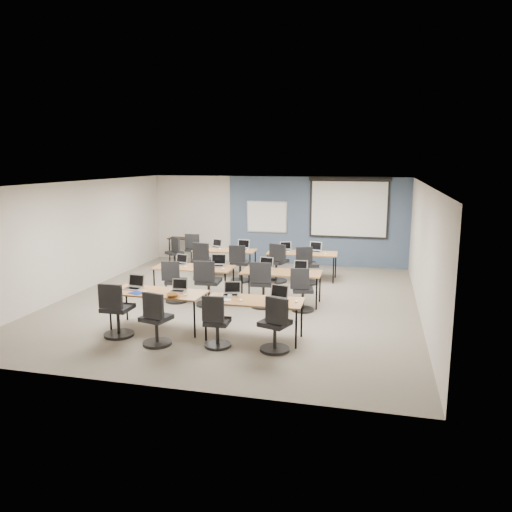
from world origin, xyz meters
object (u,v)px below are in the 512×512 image
(task_chair_4, at_px, (175,285))
(laptop_6, at_px, (266,266))
(whiteboard, at_px, (267,217))
(laptop_5, at_px, (217,263))
(task_chair_10, at_px, (276,266))
(task_chair_11, at_px, (307,268))
(task_chair_6, at_px, (263,288))
(spare_chair_a, at_px, (194,253))
(training_table_front_right, at_px, (254,302))
(task_chair_9, at_px, (239,267))
(laptop_1, at_px, (178,288))
(task_chair_1, at_px, (156,323))
(task_chair_0, at_px, (116,314))
(utility_table, at_px, (182,241))
(spare_chair_b, at_px, (175,255))
(training_table_mid_right, at_px, (281,274))
(laptop_0, at_px, (134,285))
(task_chair_2, at_px, (216,326))
(training_table_mid_left, at_px, (194,269))
(laptop_9, at_px, (243,247))
(projector_screen, at_px, (349,205))
(laptop_4, at_px, (181,262))
(training_table_back_right, at_px, (302,254))
(laptop_11, at_px, (315,249))
(laptop_3, at_px, (278,296))
(laptop_8, at_px, (216,245))
(laptop_10, at_px, (285,248))
(task_chair_5, at_px, (208,287))
(training_table_back_left, at_px, (225,251))
(task_chair_7, at_px, (302,293))
(task_chair_8, at_px, (203,264))
(training_table_front_left, at_px, (158,294))

(task_chair_4, height_order, laptop_6, laptop_6)
(whiteboard, distance_m, laptop_5, 4.13)
(task_chair_10, height_order, task_chair_11, task_chair_10)
(task_chair_6, distance_m, spare_chair_a, 4.74)
(training_table_front_right, distance_m, task_chair_10, 4.30)
(task_chair_9, xyz_separation_m, spare_chair_a, (-1.86, 1.55, 0.01))
(laptop_1, xyz_separation_m, task_chair_1, (-0.02, -0.99, -0.38))
(whiteboard, distance_m, task_chair_0, 7.36)
(task_chair_10, bearing_deg, utility_table, 168.44)
(task_chair_0, height_order, spare_chair_b, task_chair_0)
(laptop_5, height_order, task_chair_9, task_chair_9)
(training_table_mid_right, relative_size, task_chair_6, 1.71)
(laptop_0, distance_m, task_chair_4, 1.67)
(laptop_1, xyz_separation_m, task_chair_2, (1.03, -0.82, -0.40))
(training_table_mid_left, height_order, laptop_9, laptop_9)
(whiteboard, bearing_deg, training_table_mid_left, -100.41)
(projector_screen, relative_size, laptop_4, 7.90)
(training_table_back_right, height_order, laptop_11, laptop_11)
(training_table_mid_left, relative_size, laptop_3, 5.44)
(training_table_mid_right, height_order, laptop_3, laptop_3)
(laptop_5, height_order, laptop_6, laptop_5)
(laptop_9, bearing_deg, task_chair_1, -83.96)
(laptop_8, height_order, laptop_10, laptop_10)
(laptop_6, bearing_deg, training_table_front_right, -70.24)
(whiteboard, bearing_deg, laptop_0, -100.51)
(whiteboard, xyz_separation_m, laptop_11, (1.73, -1.64, -0.66))
(task_chair_1, height_order, task_chair_5, task_chair_5)
(training_table_back_right, distance_m, task_chair_6, 2.92)
(laptop_6, bearing_deg, task_chair_11, 77.14)
(training_table_back_right, xyz_separation_m, spare_chair_b, (-3.89, 0.42, -0.29))
(training_table_back_right, bearing_deg, laptop_6, -106.65)
(laptop_1, distance_m, laptop_11, 5.21)
(laptop_11, bearing_deg, training_table_front_right, -80.08)
(training_table_back_left, bearing_deg, whiteboard, 67.18)
(laptop_10, height_order, task_chair_10, task_chair_10)
(task_chair_9, bearing_deg, laptop_10, 36.34)
(task_chair_2, relative_size, utility_table, 1.11)
(laptop_6, bearing_deg, laptop_8, 141.05)
(laptop_3, height_order, utility_table, laptop_3)
(task_chair_6, height_order, spare_chair_b, task_chair_6)
(task_chair_11, bearing_deg, task_chair_6, -127.52)
(task_chair_2, bearing_deg, task_chair_7, 62.33)
(task_chair_8, relative_size, task_chair_9, 1.03)
(laptop_0, bearing_deg, training_table_back_right, 66.44)
(training_table_mid_left, distance_m, task_chair_9, 1.82)
(training_table_front_left, height_order, training_table_mid_left, same)
(spare_chair_b, bearing_deg, laptop_1, -30.64)
(training_table_back_right, height_order, utility_table, utility_table)
(task_chair_0, distance_m, laptop_11, 6.28)
(task_chair_4, bearing_deg, spare_chair_a, 93.24)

